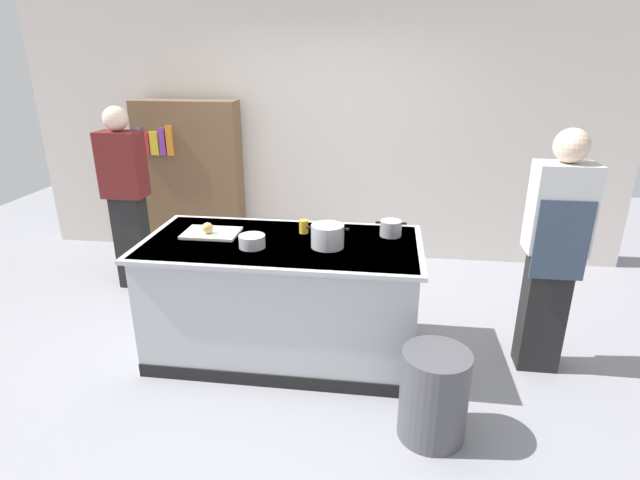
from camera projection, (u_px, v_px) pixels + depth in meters
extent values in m
plane|color=gray|center=(284.00, 351.00, 3.86)|extent=(10.00, 10.00, 0.00)
cube|color=silver|center=(320.00, 119.00, 5.28)|extent=(6.40, 0.12, 3.00)
cube|color=#B7BABF|center=(283.00, 298.00, 3.70)|extent=(1.90, 0.90, 0.90)
cube|color=#B7BABF|center=(281.00, 244.00, 3.55)|extent=(1.98, 0.98, 0.03)
cube|color=black|center=(271.00, 381.00, 3.42)|extent=(1.90, 0.01, 0.10)
cube|color=silver|center=(211.00, 233.00, 3.68)|extent=(0.40, 0.28, 0.02)
sphere|color=tan|center=(208.00, 228.00, 3.63)|extent=(0.08, 0.08, 0.08)
cylinder|color=#B7BABF|center=(328.00, 236.00, 3.42)|extent=(0.23, 0.23, 0.16)
cube|color=black|center=(309.00, 227.00, 3.42)|extent=(0.04, 0.02, 0.01)
cube|color=black|center=(346.00, 229.00, 3.38)|extent=(0.04, 0.02, 0.01)
cylinder|color=#99999E|center=(391.00, 228.00, 3.64)|extent=(0.16, 0.16, 0.11)
cube|color=black|center=(378.00, 222.00, 3.63)|extent=(0.04, 0.02, 0.01)
cube|color=black|center=(404.00, 224.00, 3.61)|extent=(0.04, 0.02, 0.01)
cylinder|color=#B7BABF|center=(252.00, 241.00, 3.42)|extent=(0.18, 0.18, 0.09)
cylinder|color=yellow|center=(304.00, 227.00, 3.69)|extent=(0.07, 0.07, 0.10)
cylinder|color=#4C4C51|center=(434.00, 395.00, 2.92)|extent=(0.40, 0.40, 0.56)
cube|color=black|center=(543.00, 310.00, 3.53)|extent=(0.28, 0.20, 0.90)
cube|color=silver|center=(561.00, 208.00, 3.27)|extent=(0.38, 0.24, 0.60)
sphere|color=beige|center=(572.00, 146.00, 3.12)|extent=(0.22, 0.22, 0.22)
cube|color=#38475B|center=(562.00, 241.00, 3.21)|extent=(0.34, 0.02, 0.54)
cube|color=black|center=(133.00, 242.00, 4.81)|extent=(0.28, 0.20, 0.90)
cube|color=maroon|center=(122.00, 165.00, 4.55)|extent=(0.38, 0.24, 0.60)
sphere|color=beige|center=(115.00, 119.00, 4.40)|extent=(0.22, 0.22, 0.22)
cube|color=brown|center=(191.00, 181.00, 5.40)|extent=(1.10, 0.28, 1.70)
cube|color=#3351B7|center=(140.00, 141.00, 5.15)|extent=(0.05, 0.03, 0.27)
cube|color=red|center=(146.00, 143.00, 5.15)|extent=(0.06, 0.03, 0.23)
cube|color=yellow|center=(154.00, 143.00, 5.14)|extent=(0.09, 0.03, 0.24)
cube|color=purple|center=(162.00, 142.00, 5.12)|extent=(0.06, 0.03, 0.28)
cube|color=orange|center=(170.00, 141.00, 5.11)|extent=(0.07, 0.03, 0.30)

